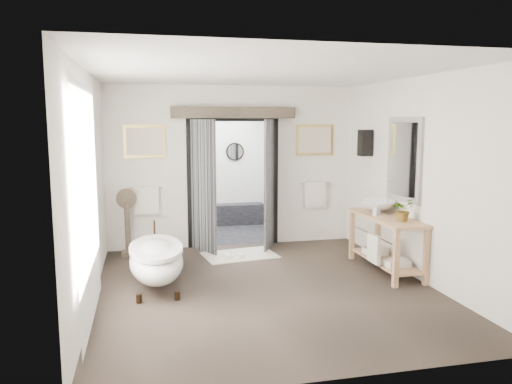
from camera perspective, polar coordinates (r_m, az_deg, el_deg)
ground_plane at (r=6.95m, az=1.11°, el=-10.95°), size 5.00×5.00×0.00m
room_shell at (r=6.46m, az=1.10°, el=4.46°), size 4.52×5.02×2.91m
shower_room at (r=10.58m, az=-4.06°, el=0.68°), size 2.22×2.01×2.51m
back_wall_dressing at (r=8.86m, az=-2.45°, el=3.54°), size 3.82×0.77×2.52m
clawfoot_tub at (r=7.02m, az=-11.32°, el=-7.61°), size 0.72×1.62×0.79m
vanity at (r=7.82m, az=14.53°, el=-5.19°), size 0.57×1.60×0.85m
pedestal_mirror at (r=8.71m, az=-14.48°, el=-3.90°), size 0.34×0.22×1.15m
rug at (r=8.57m, az=-1.87°, el=-7.21°), size 1.30×0.97×0.01m
slippers at (r=8.45m, az=-2.61°, el=-7.21°), size 0.37×0.25×0.05m
basin at (r=8.00m, az=13.73°, el=-1.64°), size 0.71×0.71×0.19m
plant at (r=7.43m, az=16.45°, el=-1.96°), size 0.37×0.35×0.33m
soap_bottle_a at (r=7.75m, az=13.59°, el=-2.01°), size 0.10×0.10×0.18m
soap_bottle_b at (r=8.28m, az=12.64°, el=-1.33°), size 0.16×0.16×0.18m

